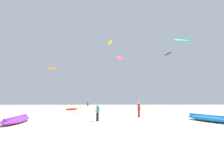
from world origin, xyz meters
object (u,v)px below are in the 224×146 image
object	(u,v)px
kite_aloft_0	(183,41)
kite_aloft_5	(168,54)
person_left	(139,109)
kite_aloft_2	(120,58)
kite_grounded_mid	(16,120)
kite_aloft_4	(52,68)
person_midground	(88,105)
kite_grounded_near	(72,109)
kite_grounded_far	(210,118)
person_foreground	(98,111)
kite_aloft_1	(110,42)

from	to	relation	value
kite_aloft_0	kite_aloft_5	world-z (taller)	kite_aloft_5
person_left	kite_aloft_2	bearing A→B (deg)	136.10
kite_grounded_mid	kite_aloft_4	world-z (taller)	kite_aloft_4
kite_aloft_2	kite_aloft_5	bearing A→B (deg)	44.17
kite_aloft_0	person_midground	bearing A→B (deg)	172.19
person_left	kite_aloft_0	xyz separation A→B (m)	(11.96, 12.60, 13.39)
person_midground	kite_aloft_4	size ratio (longest dim) A/B	0.49
kite_grounded_near	kite_aloft_5	xyz separation A→B (m)	(25.88, 14.05, 15.87)
kite_grounded_mid	kite_aloft_2	bearing A→B (deg)	58.84
kite_aloft_4	person_left	bearing A→B (deg)	-46.78
kite_grounded_far	kite_aloft_0	bearing A→B (deg)	70.79
kite_grounded_mid	kite_grounded_far	bearing A→B (deg)	1.41
person_foreground	kite_aloft_1	world-z (taller)	kite_aloft_1
kite_grounded_far	kite_aloft_4	world-z (taller)	kite_aloft_4
person_foreground	kite_grounded_far	size ratio (longest dim) A/B	0.30
person_midground	kite_grounded_far	size ratio (longest dim) A/B	0.30
kite_aloft_1	kite_grounded_mid	bearing A→B (deg)	-103.48
kite_aloft_2	kite_aloft_1	bearing A→B (deg)	95.80
person_foreground	person_left	bearing A→B (deg)	68.09
person_left	kite_aloft_1	size ratio (longest dim) A/B	0.45
kite_aloft_2	kite_grounded_far	bearing A→B (deg)	-67.04
person_left	kite_grounded_mid	world-z (taller)	person_left
kite_aloft_4	kite_aloft_1	bearing A→B (deg)	46.34
person_left	kite_aloft_0	size ratio (longest dim) A/B	0.38
person_foreground	person_left	distance (m)	5.99
person_left	kite_grounded_near	size ratio (longest dim) A/B	0.50
kite_grounded_near	kite_aloft_5	size ratio (longest dim) A/B	0.88
kite_grounded_mid	kite_aloft_0	world-z (taller)	kite_aloft_0
person_midground	kite_grounded_near	world-z (taller)	person_midground
kite_aloft_4	kite_aloft_5	size ratio (longest dim) A/B	0.85
person_left	kite_grounded_near	bearing A→B (deg)	168.12
person_midground	person_left	distance (m)	17.32
kite_grounded_far	kite_aloft_5	world-z (taller)	kite_aloft_5
person_foreground	kite_grounded_mid	world-z (taller)	person_foreground
person_midground	person_foreground	bearing A→B (deg)	-75.25
person_foreground	kite_aloft_5	distance (m)	40.58
person_midground	kite_aloft_0	size ratio (longest dim) A/B	0.36
kite_aloft_2	person_foreground	bearing A→B (deg)	-101.79
person_foreground	kite_aloft_4	size ratio (longest dim) A/B	0.48
kite_grounded_near	kite_aloft_2	world-z (taller)	kite_aloft_2
person_midground	kite_aloft_4	distance (m)	12.36
kite_aloft_2	kite_aloft_0	bearing A→B (deg)	-2.17
kite_aloft_2	kite_aloft_4	size ratio (longest dim) A/B	1.10
kite_grounded_far	kite_aloft_2	distance (m)	21.55
kite_grounded_near	kite_aloft_5	world-z (taller)	kite_aloft_5
person_left	kite_grounded_mid	size ratio (longest dim) A/B	0.33
kite_grounded_near	kite_aloft_5	distance (m)	33.45
person_left	kite_aloft_5	xyz separation A→B (m)	(14.70, 28.61, 15.05)
person_left	kite_aloft_1	world-z (taller)	kite_aloft_1
person_foreground	kite_grounded_near	xyz separation A→B (m)	(-6.42, 18.20, -0.76)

